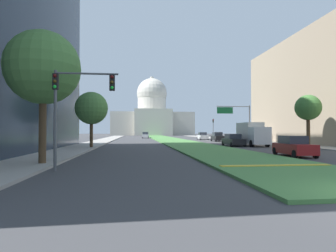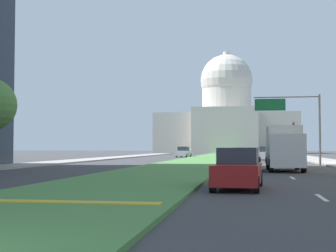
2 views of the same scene
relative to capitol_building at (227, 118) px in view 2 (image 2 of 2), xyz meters
The scene contains 15 objects.
ground_plane 65.20m from the capitol_building, 90.00° to the right, with size 286.94×286.94×0.00m, color #3D3D3F.
grass_median 71.65m from the capitol_building, 90.00° to the right, with size 6.95×117.39×0.14m, color #4C8442.
median_curb_nose 122.55m from the capitol_building, 90.00° to the right, with size 6.26×0.50×0.04m, color gold.
lane_dashes_right 95.43m from the capitol_building, 85.24° to the right, with size 0.16×46.50×0.01m.
sidewalk_left 79.41m from the capitol_building, 100.45° to the right, with size 4.00×117.39×0.15m, color #9E9991.
sidewalk_right 79.41m from the capitol_building, 79.55° to the right, with size 4.00×117.39×0.15m, color #9E9991.
capitol_building is the anchor object (origin of this frame).
traffic_light_far_right 67.59m from the capitol_building, 79.90° to the right, with size 0.28×0.35×5.20m.
overhead_guide_sign 89.90m from the capitol_building, 83.78° to the right, with size 6.00×0.20×6.50m.
sedan_lead_stopped 115.68m from the capitol_building, 87.48° to the right, with size 2.07×4.50×1.67m.
sedan_midblock 100.20m from the capitol_building, 86.89° to the right, with size 1.95×4.66×1.65m.
sedan_distant 83.13m from the capitol_building, 84.25° to the right, with size 1.94×4.39×1.82m.
sedan_far_horizon 71.93m from the capitol_building, 83.61° to the right, with size 2.08×4.37×1.74m.
sedan_very_far 55.61m from the capitol_building, 95.14° to the right, with size 2.13×4.72×1.75m.
box_truck_delivery 100.35m from the capitol_building, 85.38° to the right, with size 2.40×6.40×3.20m.
Camera 2 is at (5.42, -5.59, 1.70)m, focal length 52.38 mm.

